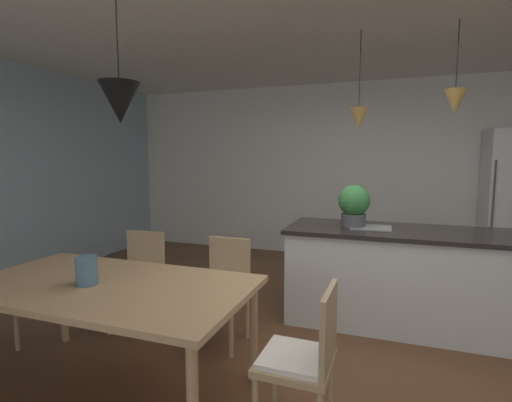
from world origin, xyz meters
TOP-DOWN VIEW (x-y plane):
  - ground_plane at (0.00, 0.00)m, footprint 10.00×8.40m
  - wall_back_kitchen at (0.00, 3.26)m, footprint 10.00×0.12m
  - dining_table at (-1.48, -0.87)m, footprint 1.87×1.02m
  - chair_far_right at (-1.06, 0.01)m, footprint 0.41×0.41m
  - chair_far_left at (-1.91, 0.01)m, footprint 0.43×0.43m
  - chair_kitchen_end at (-0.18, -0.87)m, footprint 0.41×0.41m
  - kitchen_island at (0.33, 0.86)m, footprint 2.03×0.83m
  - refrigerator at (1.73, 2.86)m, footprint 0.66×0.67m
  - pendant_over_table at (-1.32, -0.89)m, footprint 0.24×0.24m
  - pendant_over_island_main at (-0.06, 0.86)m, footprint 0.17×0.17m
  - pendant_over_island_aux at (0.72, 0.86)m, footprint 0.18×0.18m
  - potted_plant_on_island at (-0.09, 0.86)m, footprint 0.30×0.30m
  - vase_on_dining_table at (-1.59, -0.94)m, footprint 0.14×0.14m

SIDE VIEW (x-z plane):
  - ground_plane at x=0.00m, z-range -0.04..0.00m
  - kitchen_island at x=0.33m, z-range 0.01..0.92m
  - chair_far_right at x=-1.06m, z-range 0.04..0.91m
  - chair_far_left at x=-1.91m, z-range 0.04..0.91m
  - chair_kitchen_end at x=-0.18m, z-range 0.04..0.91m
  - dining_table at x=-1.48m, z-range 0.31..1.05m
  - vase_on_dining_table at x=-1.59m, z-range 0.74..0.92m
  - refrigerator at x=1.73m, z-range 0.00..1.92m
  - potted_plant_on_island at x=-0.09m, z-range 0.91..1.31m
  - wall_back_kitchen at x=0.00m, z-range 0.00..2.70m
  - pendant_over_table at x=-1.32m, z-range 1.41..2.35m
  - pendant_over_island_main at x=-0.06m, z-range 1.49..2.36m
  - pendant_over_island_aux at x=0.72m, z-range 1.64..2.42m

